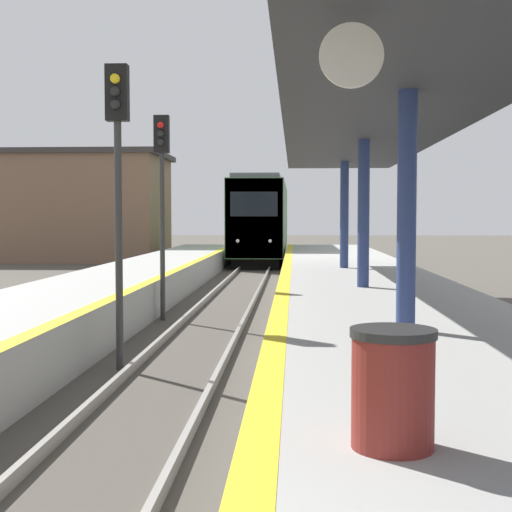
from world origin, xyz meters
TOP-DOWN VIEW (x-y plane):
  - train at (0.00, 39.70)m, footprint 2.77×16.18m
  - signal_mid at (-0.96, 9.90)m, footprint 0.36×0.31m
  - signal_far at (-1.30, 15.57)m, footprint 0.36×0.31m
  - station_canopy at (3.45, 11.54)m, footprint 3.55×24.71m
  - trash_bin at (2.57, 3.30)m, footprint 0.59×0.59m
  - station_building at (-11.57, 39.58)m, footprint 12.01×7.18m

SIDE VIEW (x-z plane):
  - trash_bin at x=2.57m, z-range 0.93..1.75m
  - train at x=0.00m, z-range 0.04..4.66m
  - station_building at x=-11.57m, z-range 0.01..6.28m
  - signal_mid at x=-0.96m, z-range 0.96..5.91m
  - signal_far at x=-1.30m, z-range 0.96..5.91m
  - station_canopy at x=3.45m, z-range 2.50..6.01m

